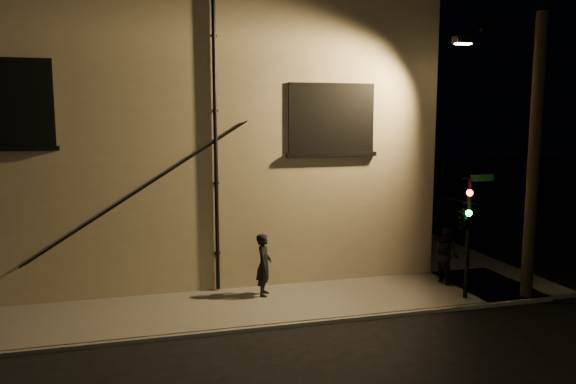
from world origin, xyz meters
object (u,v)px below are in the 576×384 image
object	(u,v)px
pedestrian_b	(447,255)
traffic_signal	(465,217)
streetlamp_pole	(530,153)
pedestrian_a	(264,265)

from	to	relation	value
pedestrian_b	traffic_signal	bearing A→B (deg)	158.23
traffic_signal	streetlamp_pole	bearing A→B (deg)	-4.17
pedestrian_b	traffic_signal	distance (m)	2.15
pedestrian_a	traffic_signal	bearing A→B (deg)	-88.77
pedestrian_a	streetlamp_pole	xyz separation A→B (m)	(6.91, -1.91, 3.09)
pedestrian_a	traffic_signal	size ratio (longest dim) A/B	0.51
pedestrian_a	pedestrian_b	bearing A→B (deg)	-72.05
traffic_signal	pedestrian_b	bearing A→B (deg)	73.87
pedestrian_b	streetlamp_pole	world-z (taller)	streetlamp_pole
pedestrian_b	traffic_signal	size ratio (longest dim) A/B	0.49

